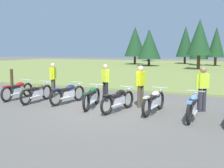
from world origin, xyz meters
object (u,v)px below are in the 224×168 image
(motorcycle_navy, at_px, (68,93))
(trail_marker_post, at_px, (12,80))
(motorcycle_british_green, at_px, (92,97))
(rider_checking_bike, at_px, (53,78))
(motorcycle_black, at_px, (118,100))
(rider_in_hivis_vest, at_px, (105,80))
(motorcycle_olive, at_px, (37,92))
(rider_with_back_turned, at_px, (141,84))
(motorcycle_cream, at_px, (154,101))
(motorcycle_sky_blue, at_px, (193,106))
(motorcycle_red, at_px, (18,90))
(rider_near_row_end, at_px, (203,86))

(motorcycle_navy, bearing_deg, trail_marker_post, 158.44)
(motorcycle_british_green, bearing_deg, rider_checking_bike, 153.37)
(motorcycle_black, distance_m, rider_in_hivis_vest, 2.06)
(motorcycle_olive, bearing_deg, rider_in_hivis_vest, 26.28)
(rider_with_back_turned, bearing_deg, motorcycle_olive, -170.35)
(motorcycle_olive, distance_m, rider_checking_bike, 1.49)
(motorcycle_olive, xyz_separation_m, motorcycle_navy, (1.39, 0.32, 0.00))
(motorcycle_navy, height_order, rider_with_back_turned, rider_with_back_turned)
(rider_checking_bike, bearing_deg, rider_in_hivis_vest, -1.29)
(motorcycle_british_green, bearing_deg, motorcycle_cream, 1.27)
(rider_with_back_turned, distance_m, rider_checking_bike, 4.67)
(motorcycle_sky_blue, xyz_separation_m, rider_checking_bike, (-6.75, 1.72, 0.51))
(motorcycle_cream, bearing_deg, rider_in_hivis_vest, 152.50)
(motorcycle_red, height_order, motorcycle_sky_blue, same)
(motorcycle_red, bearing_deg, rider_in_hivis_vest, 15.69)
(motorcycle_black, bearing_deg, motorcycle_olive, 176.58)
(motorcycle_british_green, xyz_separation_m, rider_in_hivis_vest, (-0.03, 1.37, 0.51))
(motorcycle_red, xyz_separation_m, trail_marker_post, (-2.36, 2.10, 0.17))
(motorcycle_british_green, height_order, rider_in_hivis_vest, rider_in_hivis_vest)
(rider_in_hivis_vest, bearing_deg, motorcycle_british_green, -88.68)
(motorcycle_british_green, distance_m, rider_checking_bike, 3.24)
(motorcycle_navy, distance_m, motorcycle_black, 2.60)
(motorcycle_british_green, relative_size, rider_with_back_turned, 1.25)
(motorcycle_black, bearing_deg, rider_in_hivis_vest, 128.25)
(motorcycle_cream, distance_m, rider_in_hivis_vest, 2.90)
(rider_with_back_turned, xyz_separation_m, rider_near_row_end, (2.33, 0.15, 0.00))
(motorcycle_british_green, distance_m, rider_with_back_turned, 2.01)
(motorcycle_sky_blue, bearing_deg, rider_in_hivis_vest, 157.15)
(motorcycle_navy, relative_size, motorcycle_british_green, 1.00)
(rider_near_row_end, height_order, rider_checking_bike, same)
(rider_with_back_turned, bearing_deg, motorcycle_navy, -171.90)
(rider_with_back_turned, relative_size, trail_marker_post, 1.38)
(motorcycle_olive, bearing_deg, rider_near_row_end, 7.67)
(motorcycle_sky_blue, distance_m, rider_with_back_turned, 2.44)
(motorcycle_red, bearing_deg, motorcycle_black, -4.93)
(motorcycle_british_green, xyz_separation_m, trail_marker_post, (-6.38, 2.35, 0.17))
(motorcycle_black, height_order, trail_marker_post, trail_marker_post)
(motorcycle_olive, bearing_deg, trail_marker_post, 147.59)
(motorcycle_navy, relative_size, rider_in_hivis_vest, 1.24)
(motorcycle_olive, distance_m, trail_marker_post, 4.32)
(rider_in_hivis_vest, relative_size, trail_marker_post, 1.38)
(rider_near_row_end, bearing_deg, motorcycle_sky_blue, -99.42)
(motorcycle_navy, xyz_separation_m, rider_with_back_turned, (3.10, 0.44, 0.51))
(motorcycle_british_green, bearing_deg, motorcycle_sky_blue, -4.12)
(motorcycle_olive, bearing_deg, motorcycle_navy, 13.03)
(motorcycle_sky_blue, bearing_deg, motorcycle_cream, 166.44)
(motorcycle_british_green, height_order, trail_marker_post, trail_marker_post)
(motorcycle_black, xyz_separation_m, rider_in_hivis_vest, (-1.24, 1.57, 0.51))
(motorcycle_red, xyz_separation_m, motorcycle_navy, (2.68, 0.11, 0.00))
(motorcycle_cream, bearing_deg, trail_marker_post, 165.48)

